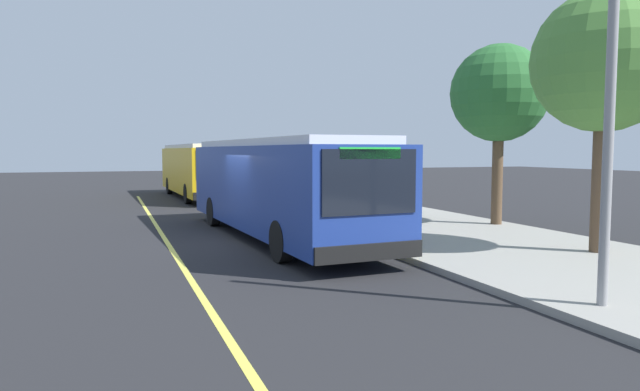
% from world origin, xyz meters
% --- Properties ---
extents(ground_plane, '(120.00, 120.00, 0.00)m').
position_xyz_m(ground_plane, '(0.00, 0.00, 0.00)').
color(ground_plane, '#232326').
extents(sidewalk_curb, '(44.00, 6.40, 0.15)m').
position_xyz_m(sidewalk_curb, '(0.00, 6.00, 0.07)').
color(sidewalk_curb, gray).
rests_on(sidewalk_curb, ground_plane).
extents(lane_stripe_center, '(36.00, 0.14, 0.01)m').
position_xyz_m(lane_stripe_center, '(0.00, -2.20, 0.00)').
color(lane_stripe_center, '#E0D64C').
rests_on(lane_stripe_center, ground_plane).
extents(transit_bus_main, '(11.74, 3.17, 2.95)m').
position_xyz_m(transit_bus_main, '(-0.26, 1.01, 1.62)').
color(transit_bus_main, navy).
rests_on(transit_bus_main, ground_plane).
extents(transit_bus_second, '(11.35, 2.92, 2.95)m').
position_xyz_m(transit_bus_second, '(-15.77, 0.95, 1.62)').
color(transit_bus_second, gold).
rests_on(transit_bus_second, ground_plane).
extents(bus_shelter, '(2.90, 1.60, 2.48)m').
position_xyz_m(bus_shelter, '(-3.43, 6.16, 1.92)').
color(bus_shelter, '#333338').
rests_on(bus_shelter, sidewalk_curb).
extents(waiting_bench, '(1.60, 0.48, 0.95)m').
position_xyz_m(waiting_bench, '(-3.40, 6.17, 0.63)').
color(waiting_bench, brown).
rests_on(waiting_bench, sidewalk_curb).
extents(route_sign_post, '(0.44, 0.08, 2.80)m').
position_xyz_m(route_sign_post, '(-0.95, 3.39, 1.96)').
color(route_sign_post, '#333338').
rests_on(route_sign_post, sidewalk_curb).
extents(pedestrian_commuter, '(0.24, 0.40, 1.69)m').
position_xyz_m(pedestrian_commuter, '(-1.69, 4.46, 1.12)').
color(pedestrian_commuter, '#282D47').
rests_on(pedestrian_commuter, sidewalk_curb).
extents(street_tree_near_shelter, '(3.39, 3.39, 6.30)m').
position_xyz_m(street_tree_near_shelter, '(5.52, 7.43, 4.72)').
color(street_tree_near_shelter, brown).
rests_on(street_tree_near_shelter, sidewalk_curb).
extents(street_tree_upstreet, '(3.22, 3.22, 5.98)m').
position_xyz_m(street_tree_upstreet, '(0.29, 8.51, 4.49)').
color(street_tree_upstreet, brown).
rests_on(street_tree_upstreet, sidewalk_curb).
extents(utility_pole, '(0.16, 0.16, 6.40)m').
position_xyz_m(utility_pole, '(9.21, 3.66, 3.35)').
color(utility_pole, gray).
rests_on(utility_pole, sidewalk_curb).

